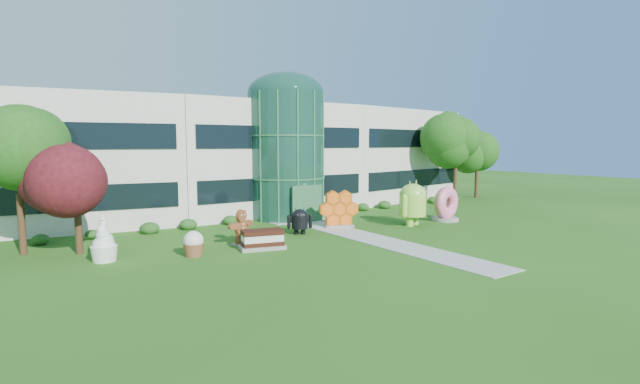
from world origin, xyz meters
TOP-DOWN VIEW (x-y plane):
  - ground at (0.00, 0.00)m, footprint 140.00×140.00m
  - building at (0.00, 18.00)m, footprint 46.00×15.00m
  - atrium at (0.00, 12.00)m, footprint 6.00×6.00m
  - walkway at (0.00, 2.00)m, footprint 2.40×20.00m
  - tree_red at (-15.50, 7.50)m, footprint 4.00×4.00m
  - trees_backdrop at (0.00, 13.00)m, footprint 52.00×8.00m
  - android_green at (5.60, 3.58)m, footprint 3.65×2.99m
  - android_black at (-2.90, 5.35)m, footprint 2.03×1.75m
  - donut at (9.12, 3.59)m, footprint 2.72×1.56m
  - gingerbread at (-7.32, 4.71)m, footprint 2.42×1.74m
  - ice_cream_sandwich at (-6.88, 2.90)m, footprint 2.72×1.82m
  - honeycomb at (0.77, 6.01)m, footprint 3.20×2.06m
  - froyo at (-14.69, 4.99)m, footprint 1.55×1.55m
  - cupcake at (-10.62, 3.49)m, footprint 1.31×1.31m

SIDE VIEW (x-z plane):
  - ground at x=0.00m, z-range 0.00..0.00m
  - walkway at x=0.00m, z-range 0.00..0.04m
  - ice_cream_sandwich at x=-6.88m, z-range 0.00..1.11m
  - cupcake at x=-10.62m, z-range 0.00..1.35m
  - android_black at x=-2.90m, z-range 0.00..1.94m
  - gingerbread at x=-7.32m, z-range 0.00..2.09m
  - honeycomb at x=0.77m, z-range 0.00..2.37m
  - froyo at x=-14.69m, z-range 0.00..2.37m
  - donut at x=9.12m, z-range 0.00..2.68m
  - android_green at x=5.60m, z-range 0.00..3.57m
  - tree_red at x=-15.50m, z-range 0.00..6.00m
  - trees_backdrop at x=0.00m, z-range 0.00..8.40m
  - building at x=0.00m, z-range 0.00..9.30m
  - atrium at x=0.00m, z-range 0.00..9.80m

